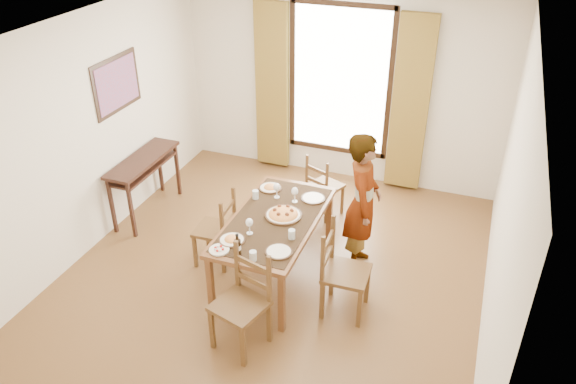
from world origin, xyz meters
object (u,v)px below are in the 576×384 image
(console_table, at_px, (143,166))
(pasta_platter, at_px, (283,212))
(man, at_px, (362,203))
(dining_table, at_px, (275,224))

(console_table, distance_m, pasta_platter, 2.20)
(man, height_order, pasta_platter, man)
(dining_table, bearing_deg, pasta_platter, 42.30)
(console_table, relative_size, man, 0.73)
(dining_table, height_order, pasta_platter, pasta_platter)
(console_table, xyz_separation_m, dining_table, (2.05, -0.64, 0.00))
(console_table, relative_size, dining_table, 0.70)
(man, bearing_deg, dining_table, 111.35)
(dining_table, relative_size, pasta_platter, 4.27)
(console_table, bearing_deg, pasta_platter, -15.03)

